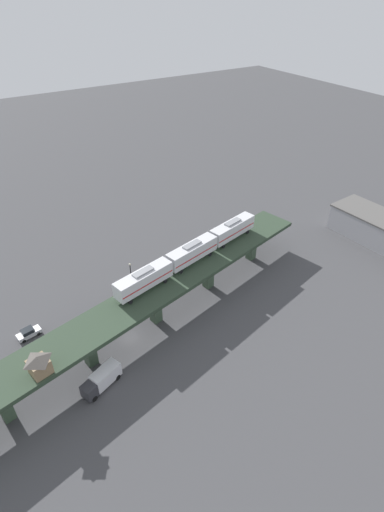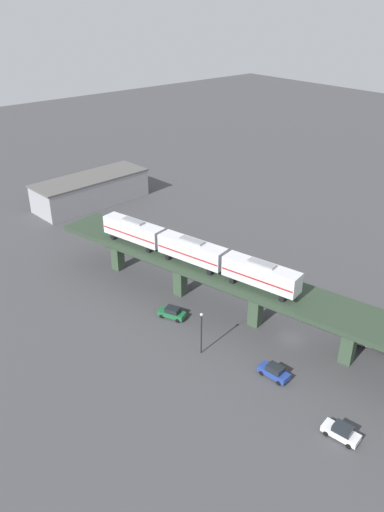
# 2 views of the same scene
# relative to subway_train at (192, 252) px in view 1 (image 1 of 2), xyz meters

# --- Properties ---
(ground_plane) EXTENTS (400.00, 400.00, 0.00)m
(ground_plane) POSITION_rel_subway_train_xyz_m (5.31, -17.16, -10.21)
(ground_plane) COLOR #424244
(elevated_viaduct) EXTENTS (28.46, 91.59, 7.67)m
(elevated_viaduct) POSITION_rel_subway_train_xyz_m (5.35, -17.33, -3.62)
(elevated_viaduct) COLOR #2C3D2C
(elevated_viaduct) RESTS_ON ground
(subway_train) EXTENTS (10.93, 36.90, 4.45)m
(subway_train) POSITION_rel_subway_train_xyz_m (0.00, 0.00, 0.00)
(subway_train) COLOR silver
(subway_train) RESTS_ON elevated_viaduct
(signal_hut) EXTENTS (3.85, 3.85, 3.40)m
(signal_hut) POSITION_rel_subway_train_xyz_m (11.54, -33.84, -0.74)
(signal_hut) COLOR #8C7251
(signal_hut) RESTS_ON elevated_viaduct
(street_car_white) EXTENTS (2.49, 4.63, 1.89)m
(street_car_white) POSITION_rel_subway_train_xyz_m (-5.13, -33.16, -9.28)
(street_car_white) COLOR silver
(street_car_white) RESTS_ON ground
(street_car_blue) EXTENTS (2.30, 4.56, 1.89)m
(street_car_blue) POSITION_rel_subway_train_xyz_m (-3.16, -21.02, -9.28)
(street_car_blue) COLOR #233D93
(street_car_blue) RESTS_ON ground
(street_car_green) EXTENTS (3.47, 4.75, 1.89)m
(street_car_green) POSITION_rel_subway_train_xyz_m (-5.02, -0.93, -9.28)
(street_car_green) COLOR #1E6638
(street_car_green) RESTS_ON ground
(delivery_truck) EXTENTS (4.71, 7.53, 3.20)m
(delivery_truck) POSITION_rel_subway_train_xyz_m (12.81, -25.64, -8.45)
(delivery_truck) COLOR #333338
(delivery_truck) RESTS_ON ground
(street_lamp) EXTENTS (0.44, 0.44, 6.94)m
(street_lamp) POSITION_rel_subway_train_xyz_m (-7.33, -10.70, -6.11)
(street_lamp) COLOR black
(street_lamp) RESTS_ON ground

